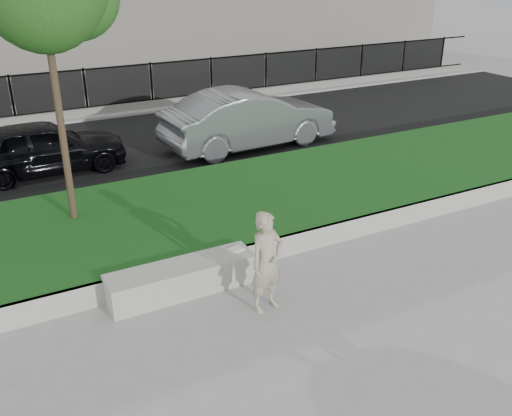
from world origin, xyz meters
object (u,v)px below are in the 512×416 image
stone_bench (182,278)px  book (236,249)px  man (267,262)px  car_silver (249,119)px  car_dark (43,147)px

stone_bench → book: book is taller
man → car_silver: bearing=52.0°
stone_bench → car_silver: size_ratio=0.50×
man → car_dark: bearing=91.9°
stone_bench → car_silver: (4.31, 6.01, 0.58)m
car_silver → man: bearing=151.0°
book → stone_bench: bearing=171.4°
stone_bench → car_silver: 7.42m
man → stone_bench: bearing=120.7°
stone_bench → man: bearing=-46.9°
car_silver → stone_bench: bearing=140.9°
stone_bench → book: (0.96, 0.03, 0.26)m
car_dark → book: bearing=-164.5°
man → car_silver: car_silver is taller
book → man: bearing=-101.3°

